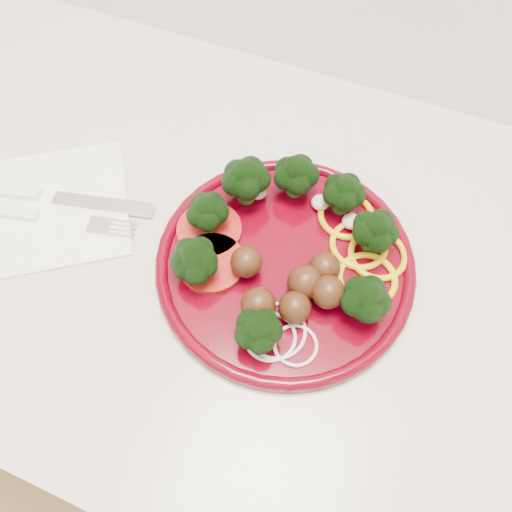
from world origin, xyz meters
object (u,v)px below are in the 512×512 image
at_px(knife, 35,194).
at_px(fork, 23,214).
at_px(plate, 283,254).
at_px(napkin, 54,207).

xyz_separation_m(knife, fork, (0.00, -0.03, -0.00)).
relative_size(plate, fork, 1.42).
bearing_deg(fork, plate, -2.82).
height_order(napkin, fork, fork).
xyz_separation_m(plate, knife, (-0.30, -0.03, -0.01)).
distance_m(napkin, fork, 0.03).
xyz_separation_m(napkin, knife, (-0.03, 0.00, 0.01)).
height_order(knife, fork, knife).
bearing_deg(plate, knife, -174.67).
distance_m(plate, napkin, 0.28).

